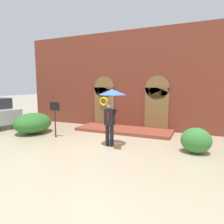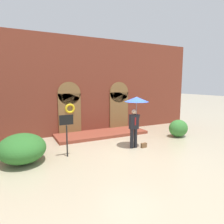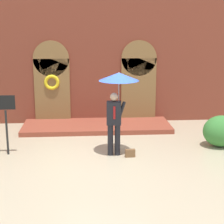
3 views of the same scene
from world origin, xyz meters
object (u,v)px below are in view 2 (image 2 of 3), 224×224
Objects in this scene: handbag at (144,145)px; person_with_umbrella at (136,107)px; shrub_left at (22,148)px; sign_post at (67,129)px; shrub_right at (178,128)px.

person_with_umbrella is at bearing 146.39° from handbag.
shrub_left is at bearing 169.14° from handbag.
handbag is 0.16× the size of sign_post.
handbag is 0.13× the size of shrub_left.
sign_post is (-3.12, 0.27, -0.75)m from person_with_umbrella.
person_with_umbrella reaches higher than handbag.
sign_post is at bearing -177.63° from shrub_right.
sign_post reaches higher than shrub_right.
shrub_right is (6.32, 0.26, -0.68)m from sign_post.
shrub_left is (-5.12, 0.68, 0.43)m from handbag.
shrub_right is (7.98, 0.05, -0.06)m from shrub_left.
handbag is at bearing -7.60° from shrub_left.
shrub_right is at bearing 2.37° from sign_post.
shrub_right is at bearing 0.34° from shrub_left.
shrub_right reaches higher than handbag.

